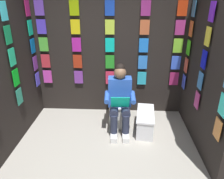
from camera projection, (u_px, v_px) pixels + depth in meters
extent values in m
cube|color=black|center=(110.00, 54.00, 4.19)|extent=(2.98, 0.10, 2.39)
cube|color=#CA3DA6|center=(48.00, 77.00, 4.35)|extent=(0.17, 0.01, 0.26)
cube|color=purple|center=(79.00, 77.00, 4.32)|extent=(0.17, 0.01, 0.26)
cube|color=#E12D51|center=(110.00, 78.00, 4.30)|extent=(0.17, 0.01, 0.26)
cube|color=#27B0CC|center=(142.00, 78.00, 4.27)|extent=(0.17, 0.01, 0.26)
cube|color=#A4245C|center=(174.00, 79.00, 4.24)|extent=(0.17, 0.01, 0.26)
cube|color=#C32E39|center=(46.00, 61.00, 4.22)|extent=(0.17, 0.01, 0.26)
cube|color=#AF2B15|center=(78.00, 61.00, 4.20)|extent=(0.17, 0.01, 0.26)
cube|color=green|center=(110.00, 62.00, 4.17)|extent=(0.17, 0.01, 0.26)
cube|color=#2F7CE2|center=(143.00, 62.00, 4.14)|extent=(0.17, 0.01, 0.26)
cube|color=blue|center=(176.00, 63.00, 4.11)|extent=(0.17, 0.01, 0.26)
cube|color=#52B538|center=(44.00, 44.00, 4.10)|extent=(0.17, 0.01, 0.26)
cube|color=#B21F9B|center=(77.00, 45.00, 4.07)|extent=(0.17, 0.01, 0.26)
cube|color=#0DCDB9|center=(110.00, 45.00, 4.04)|extent=(0.17, 0.01, 0.26)
cube|color=#2078EA|center=(144.00, 45.00, 4.01)|extent=(0.17, 0.01, 0.26)
cube|color=#7FC533|center=(178.00, 46.00, 3.98)|extent=(0.17, 0.01, 0.26)
cube|color=#5037CF|center=(41.00, 27.00, 3.97)|extent=(0.17, 0.01, 0.26)
cube|color=yellow|center=(75.00, 27.00, 3.94)|extent=(0.17, 0.01, 0.26)
cube|color=#BFDE3D|center=(110.00, 27.00, 3.91)|extent=(0.17, 0.01, 0.26)
cube|color=#C65D35|center=(145.00, 27.00, 3.89)|extent=(0.17, 0.01, 0.26)
cube|color=#A62F7B|center=(180.00, 28.00, 3.86)|extent=(0.17, 0.01, 0.26)
cube|color=#623CB0|center=(39.00, 8.00, 3.84)|extent=(0.17, 0.01, 0.26)
cube|color=#90AF0A|center=(74.00, 8.00, 3.81)|extent=(0.17, 0.01, 0.26)
cube|color=#163DB4|center=(110.00, 8.00, 3.79)|extent=(0.17, 0.01, 0.26)
cube|color=#912874|center=(146.00, 8.00, 3.76)|extent=(0.17, 0.01, 0.26)
cube|color=red|center=(182.00, 8.00, 3.73)|extent=(0.17, 0.01, 0.26)
cube|color=black|center=(207.00, 72.00, 3.18)|extent=(0.10, 1.97, 2.39)
cube|color=blue|center=(184.00, 82.00, 4.10)|extent=(0.01, 0.17, 0.26)
cube|color=#C33D87|center=(197.00, 100.00, 3.36)|extent=(0.01, 0.17, 0.26)
cube|color=orange|center=(217.00, 129.00, 2.62)|extent=(0.01, 0.17, 0.26)
cube|color=#F15C40|center=(186.00, 65.00, 3.97)|extent=(0.01, 0.17, 0.26)
cube|color=#3A7CC3|center=(200.00, 81.00, 3.23)|extent=(0.01, 0.17, 0.26)
cube|color=#38ECD9|center=(223.00, 105.00, 2.50)|extent=(0.01, 0.17, 0.26)
cube|color=#45CF21|center=(188.00, 48.00, 3.84)|extent=(0.01, 0.17, 0.26)
cube|color=#1116C9|center=(204.00, 59.00, 3.10)|extent=(0.01, 0.17, 0.26)
cube|color=orange|center=(191.00, 29.00, 3.71)|extent=(0.01, 0.17, 0.26)
cube|color=yellow|center=(208.00, 36.00, 2.98)|extent=(0.01, 0.17, 0.26)
cube|color=teal|center=(194.00, 9.00, 3.59)|extent=(0.01, 0.17, 0.26)
cube|color=#6520C8|center=(212.00, 11.00, 2.85)|extent=(0.01, 0.17, 0.26)
cube|color=black|center=(9.00, 69.00, 3.31)|extent=(0.10, 1.97, 2.39)
cube|color=teal|center=(20.00, 96.00, 3.49)|extent=(0.01, 0.17, 0.26)
cube|color=#5350ED|center=(38.00, 79.00, 4.22)|extent=(0.01, 0.17, 0.26)
cube|color=#0FCC25|center=(16.00, 77.00, 3.36)|extent=(0.01, 0.17, 0.26)
cube|color=purple|center=(35.00, 63.00, 4.09)|extent=(0.01, 0.17, 0.26)
cube|color=#22D28F|center=(12.00, 57.00, 3.23)|extent=(0.01, 0.17, 0.26)
cube|color=blue|center=(33.00, 46.00, 3.97)|extent=(0.01, 0.17, 0.26)
cube|color=#159152|center=(8.00, 35.00, 3.10)|extent=(0.01, 0.17, 0.26)
cube|color=#14D391|center=(30.00, 28.00, 3.84)|extent=(0.01, 0.17, 0.26)
cube|color=#3FD9E9|center=(4.00, 11.00, 2.98)|extent=(0.01, 0.17, 0.26)
cube|color=#BE2167|center=(27.00, 8.00, 3.71)|extent=(0.01, 0.17, 0.26)
cylinder|color=white|center=(119.00, 115.00, 4.02)|extent=(0.38, 0.38, 0.40)
cylinder|color=white|center=(120.00, 105.00, 3.94)|extent=(0.41, 0.41, 0.02)
cube|color=white|center=(119.00, 90.00, 4.11)|extent=(0.39, 0.19, 0.36)
cylinder|color=white|center=(120.00, 92.00, 4.03)|extent=(0.39, 0.08, 0.39)
cube|color=blue|center=(120.00, 92.00, 3.80)|extent=(0.41, 0.23, 0.52)
sphere|color=brown|center=(120.00, 73.00, 3.64)|extent=(0.21, 0.21, 0.21)
sphere|color=black|center=(120.00, 69.00, 3.64)|extent=(0.17, 0.17, 0.17)
cylinder|color=#23283D|center=(126.00, 109.00, 3.72)|extent=(0.16, 0.40, 0.15)
cylinder|color=#23283D|center=(114.00, 109.00, 3.72)|extent=(0.16, 0.40, 0.15)
cylinder|color=#23283D|center=(126.00, 126.00, 3.64)|extent=(0.12, 0.12, 0.42)
cylinder|color=#23283D|center=(114.00, 126.00, 3.64)|extent=(0.12, 0.12, 0.42)
cube|color=white|center=(126.00, 137.00, 3.65)|extent=(0.12, 0.26, 0.09)
cube|color=white|center=(114.00, 137.00, 3.65)|extent=(0.12, 0.26, 0.09)
cylinder|color=blue|center=(133.00, 97.00, 3.65)|extent=(0.09, 0.31, 0.13)
cylinder|color=blue|center=(107.00, 97.00, 3.65)|extent=(0.09, 0.31, 0.13)
cube|color=#0CC6A0|center=(120.00, 102.00, 3.51)|extent=(0.30, 0.14, 0.23)
cube|color=silver|center=(145.00, 122.00, 3.85)|extent=(0.34, 0.70, 0.33)
cube|color=white|center=(146.00, 113.00, 3.78)|extent=(0.36, 0.73, 0.03)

